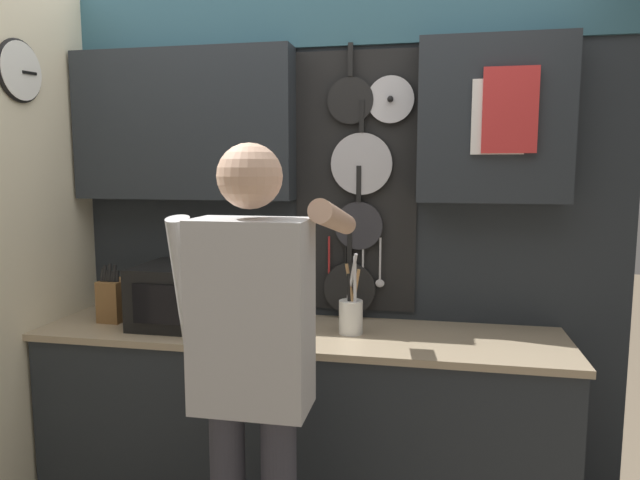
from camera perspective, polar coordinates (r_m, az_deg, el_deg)
base_cabinet_counter at (r=2.70m, az=-2.19°, el=-18.50°), size 2.30×0.58×0.92m
back_wall_unit at (r=2.69m, az=-1.38°, el=4.59°), size 2.87×0.23×2.47m
microwave at (r=2.65m, az=-12.61°, el=-5.41°), size 0.48×0.39×0.28m
knife_block at (r=2.84m, az=-19.83°, el=-5.61°), size 0.12×0.16×0.28m
utensil_crock at (r=2.47m, az=3.10°, el=-7.37°), size 0.10×0.10×0.35m
person at (r=1.93m, az=-6.78°, el=-11.19°), size 0.54×0.67×1.71m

